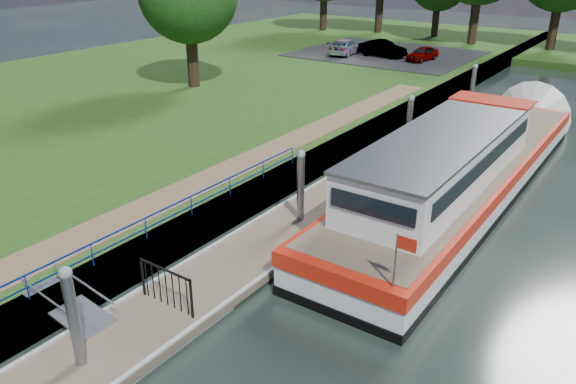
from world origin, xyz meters
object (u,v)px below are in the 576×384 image
Objects in this scene: barge at (467,166)px; car_a at (422,54)px; pontoon at (361,184)px; car_b at (382,49)px; car_c at (346,47)px.

barge is 23.98m from car_a.
pontoon is at bearing -64.02° from car_a.
pontoon is 24.62m from car_a.
pontoon is 4.26m from barge.
car_b is (-14.18, 21.19, 0.40)m from barge.
car_c is (-13.55, 22.56, 1.27)m from pontoon.
car_b is 3.06m from car_c.
car_a is 0.76× the size of car_c.
car_a is (-10.83, 21.40, 0.30)m from barge.
barge is (3.60, 2.11, 0.90)m from pontoon.
car_c is at bearing 120.99° from pontoon.
car_c is (-2.96, -0.74, -0.04)m from car_b.
barge reaches higher than car_c.
car_c is at bearing 109.91° from car_b.
pontoon is 26.35m from car_c.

